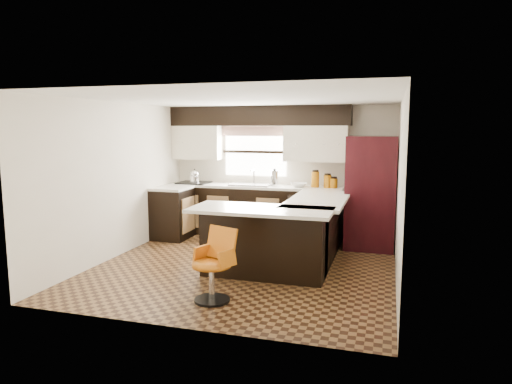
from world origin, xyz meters
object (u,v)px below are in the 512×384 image
(peninsula_return, at_px, (264,243))
(refrigerator, at_px, (371,193))
(bar_chair, at_px, (212,266))
(peninsula_long, at_px, (314,230))

(peninsula_return, height_order, refrigerator, refrigerator)
(peninsula_return, relative_size, refrigerator, 0.88)
(refrigerator, xyz_separation_m, bar_chair, (-1.63, -3.01, -0.51))
(peninsula_long, xyz_separation_m, bar_chair, (-0.86, -2.06, -0.02))
(bar_chair, bearing_deg, peninsula_return, 95.08)
(bar_chair, bearing_deg, peninsula_long, 89.46)
(peninsula_long, distance_m, refrigerator, 1.32)
(peninsula_long, bearing_deg, peninsula_return, -118.30)
(refrigerator, relative_size, bar_chair, 2.19)
(peninsula_long, bearing_deg, refrigerator, 50.74)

